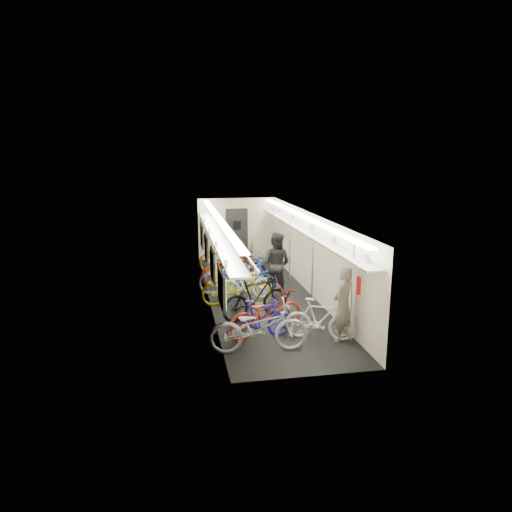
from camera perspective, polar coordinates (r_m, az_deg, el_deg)
name	(u,v)px	position (r m, az deg, el deg)	size (l,w,h in m)	color
train_car_shell	(244,237)	(13.60, -1.48, 2.44)	(10.00, 10.00, 10.00)	black
bicycle_0	(259,327)	(9.59, 0.36, -8.91)	(0.72, 2.07, 1.09)	#A3A4A8
bicycle_1	(260,319)	(10.26, 0.49, -7.89)	(0.44, 1.55, 0.93)	#241BA4
bicycle_2	(266,313)	(10.44, 1.27, -7.16)	(0.70, 2.02, 1.06)	maroon
bicycle_3	(256,297)	(11.43, -0.03, -5.21)	(0.53, 1.87, 1.12)	black
bicycle_4	(236,288)	(12.43, -2.47, -4.01)	(0.67, 1.93, 1.01)	gold
bicycle_5	(246,284)	(12.95, -1.23, -3.48)	(0.44, 1.56, 0.94)	white
bicycle_6	(232,277)	(13.48, -2.99, -2.61)	(0.70, 2.00, 1.05)	#AAABAF
bicycle_7	(246,277)	(13.25, -1.26, -2.68)	(0.53, 1.88, 1.13)	#1B3AA7
bicycle_8	(227,267)	(14.67, -3.69, -1.43)	(0.67, 1.92, 1.01)	maroon
bicycle_9	(238,266)	(14.64, -2.21, -1.29)	(0.51, 1.81, 1.09)	black
bicycle_10	(226,258)	(15.86, -3.74, -0.31)	(0.69, 1.98, 1.04)	gold
bicycle_11	(320,319)	(10.32, 8.02, -7.84)	(0.45, 1.59, 0.95)	white
bicycle_12	(239,258)	(16.11, -2.20, -0.23)	(0.64, 1.83, 0.96)	#5D5C61
bicycle_14	(238,254)	(16.61, -2.25, 0.28)	(0.68, 1.95, 1.02)	slate
passenger_near	(343,305)	(10.25, 10.81, -5.98)	(0.61, 0.40, 1.67)	gray
passenger_mid	(276,264)	(13.33, 2.51, -0.98)	(0.90, 0.70, 1.86)	black
backpack	(363,286)	(10.14, 13.18, -3.64)	(0.26, 0.14, 0.38)	red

